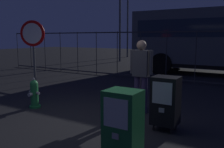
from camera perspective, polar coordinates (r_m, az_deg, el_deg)
The scene contains 8 objects.
ground_plane at distance 5.08m, azimuth -10.20°, elevation -11.57°, with size 60.00×60.00×0.00m, color black.
fire_hydrant at distance 6.38m, azimuth -17.65°, elevation -4.41°, with size 0.33×0.31×0.75m.
newspaper_box_primary at distance 3.47m, azimuth 2.56°, elevation -11.10°, with size 0.48×0.42×1.02m.
newspaper_box_secondary at distance 4.69m, azimuth 12.37°, elevation -6.06°, with size 0.48×0.42×1.02m.
stop_sign at distance 7.66m, azimuth -17.93°, elevation 7.12°, with size 0.71×0.31×2.23m.
pedestrian at distance 5.63m, azimuth 6.78°, elevation 0.44°, with size 0.55×0.22×1.67m.
fence_barrier at distance 9.92m, azimuth 12.56°, elevation 4.19°, with size 18.03×0.04×2.00m.
street_light_near_right at distance 22.02m, azimuth 3.70°, elevation 14.96°, with size 0.32×0.32×7.28m.
Camera 1 is at (3.20, -3.55, 1.73)m, focal length 39.23 mm.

